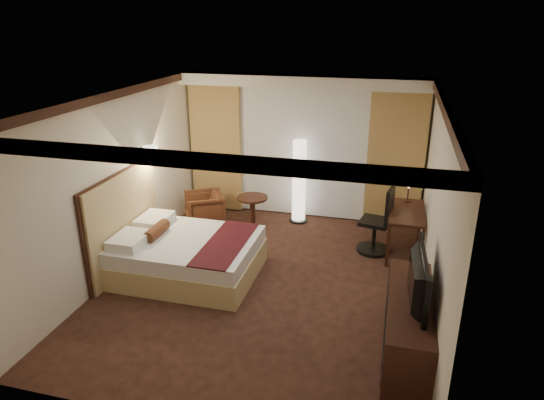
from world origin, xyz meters
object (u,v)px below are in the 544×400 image
(bed, at_px, (188,256))
(side_table, at_px, (253,212))
(television, at_px, (411,272))
(office_chair, at_px, (375,219))
(armchair, at_px, (204,207))
(floor_lamp, at_px, (299,181))
(dresser, at_px, (408,325))
(desk, at_px, (405,232))

(bed, distance_m, side_table, 1.93)
(bed, relative_size, side_table, 3.31)
(bed, relative_size, television, 1.74)
(side_table, bearing_deg, television, -46.98)
(office_chair, height_order, television, office_chair)
(armchair, distance_m, floor_lamp, 1.82)
(bed, xyz_separation_m, dresser, (3.18, -1.03, 0.06))
(desk, relative_size, dresser, 0.64)
(office_chair, height_order, dresser, office_chair)
(armchair, xyz_separation_m, dresser, (3.65, -2.83, 0.01))
(bed, relative_size, dresser, 1.12)
(side_table, distance_m, office_chair, 2.26)
(bed, height_order, office_chair, office_chair)
(office_chair, relative_size, television, 0.98)
(floor_lamp, bearing_deg, bed, -116.20)
(side_table, xyz_separation_m, desk, (2.69, -0.34, 0.07))
(television, bearing_deg, floor_lamp, 26.91)
(desk, distance_m, office_chair, 0.53)
(bed, distance_m, office_chair, 3.05)
(side_table, height_order, floor_lamp, floor_lamp)
(side_table, relative_size, floor_lamp, 0.38)
(desk, height_order, office_chair, office_chair)
(armchair, bearing_deg, side_table, 65.35)
(side_table, height_order, dresser, dresser)
(bed, height_order, armchair, armchair)
(bed, xyz_separation_m, office_chair, (2.64, 1.49, 0.27))
(floor_lamp, distance_m, dresser, 4.00)
(bed, bearing_deg, office_chair, 29.37)
(armchair, xyz_separation_m, floor_lamp, (1.66, 0.61, 0.45))
(bed, height_order, dresser, dresser)
(desk, distance_m, television, 2.65)
(side_table, distance_m, dresser, 3.99)
(desk, relative_size, television, 0.99)
(armchair, xyz_separation_m, office_chair, (3.12, -0.31, 0.23))
(television, bearing_deg, side_table, 40.18)
(office_chair, bearing_deg, floor_lamp, 158.75)
(bed, height_order, floor_lamp, floor_lamp)
(office_chair, relative_size, dresser, 0.63)
(television, bearing_deg, desk, -2.40)
(side_table, xyz_separation_m, floor_lamp, (0.75, 0.53, 0.49))
(armchair, bearing_deg, desk, 56.30)
(armchair, xyz_separation_m, desk, (3.60, -0.26, 0.03))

